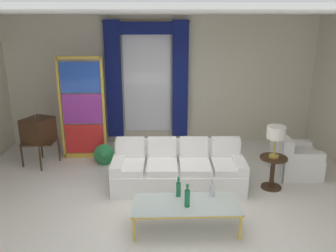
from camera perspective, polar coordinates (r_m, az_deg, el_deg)
The scene contains 15 objects.
ground_plane at distance 6.02m, azimuth -0.43°, elevation -12.18°, with size 16.00×16.00×0.00m, color white.
wall_rear at distance 8.43m, azimuth -0.99°, elevation 7.28°, with size 8.00×0.12×3.00m, color beige.
ceiling_slab at distance 6.04m, azimuth -0.70°, elevation 17.83°, with size 8.00×7.60×0.04m, color white.
curtained_window at distance 8.23m, azimuth -3.42°, elevation 8.71°, with size 2.00×0.17×2.70m.
couch_white_long at distance 6.44m, azimuth 1.65°, elevation -7.06°, with size 2.36×0.98×0.86m.
coffee_table at distance 5.17m, azimuth 2.90°, elevation -12.68°, with size 1.54×0.66×0.41m.
bottle_blue_decanter at distance 5.33m, azimuth 7.13°, elevation -10.08°, with size 0.07×0.07×0.28m.
bottle_crystal_tall at distance 5.28m, azimuth 1.70°, elevation -10.07°, with size 0.07×0.07×0.31m.
bottle_amber_squat at distance 5.02m, azimuth 3.12°, elevation -11.42°, with size 0.07×0.07×0.35m.
vintage_tv at distance 7.67m, azimuth -20.22°, elevation -0.74°, with size 0.71×0.75×1.35m.
armchair_white at distance 7.30m, azimuth 19.56°, elevation -5.28°, with size 0.84×0.84×0.80m.
stained_glass_divider at distance 7.66m, azimuth -13.67°, elevation 2.39°, with size 0.95×0.05×2.20m.
peacock_figurine at distance 7.40m, azimuth -10.40°, elevation -4.76°, with size 0.44×0.60×0.50m.
round_side_table at distance 6.59m, azimuth 16.54°, elevation -6.78°, with size 0.48×0.48×0.59m.
table_lamp_brass at distance 6.35m, azimuth 17.06°, elevation -1.22°, with size 0.32×0.32×0.57m.
Camera 1 is at (-0.13, -5.24, 2.96)m, focal length 37.72 mm.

